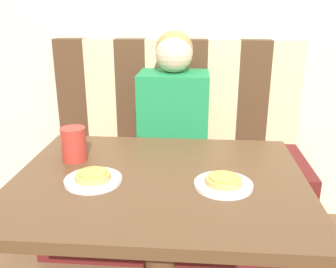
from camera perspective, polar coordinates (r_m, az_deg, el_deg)
The scene contains 9 objects.
booth_seat at distance 2.04m, azimuth 0.80°, elevation -9.49°, with size 1.33×0.56×0.49m.
booth_backrest at distance 2.08m, azimuth 1.29°, elevation 6.57°, with size 1.33×0.09×0.56m.
dining_table at distance 1.24m, azimuth -1.32°, elevation -10.52°, with size 0.92×0.73×0.70m.
person at distance 1.85m, azimuth 0.88°, elevation 5.22°, with size 0.34×0.25×0.62m.
plate_left at distance 1.18m, azimuth -11.32°, elevation -6.91°, with size 0.18×0.18×0.01m.
plate_right at distance 1.14m, azimuth 8.43°, elevation -7.65°, with size 0.18×0.18×0.01m.
pizza_left at distance 1.18m, azimuth -11.37°, elevation -6.20°, with size 0.11×0.11×0.02m.
pizza_right at distance 1.14m, azimuth 8.47°, elevation -6.92°, with size 0.11×0.11×0.02m.
drinking_cup at distance 1.34m, azimuth -14.15°, elevation -1.51°, with size 0.09×0.09×0.12m.
Camera 1 is at (0.11, -1.07, 1.22)m, focal length 40.00 mm.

